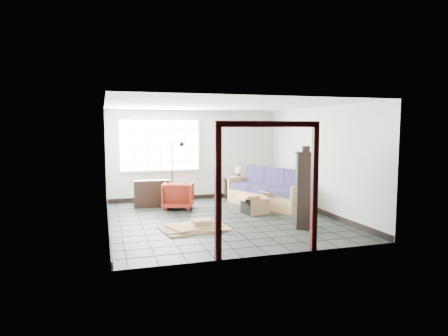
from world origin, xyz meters
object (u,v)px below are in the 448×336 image
object	(u,v)px
tall_shelf	(303,190)
futon_sofa	(270,193)
side_table	(236,182)
armchair	(178,194)

from	to	relation	value
tall_shelf	futon_sofa	bearing A→B (deg)	104.11
futon_sofa	side_table	world-z (taller)	futon_sofa
futon_sofa	tall_shelf	xyz separation A→B (m)	(-0.28, -2.35, 0.44)
armchair	tall_shelf	xyz separation A→B (m)	(2.13, -2.74, 0.42)
tall_shelf	armchair	bearing A→B (deg)	148.72
futon_sofa	tall_shelf	world-z (taller)	tall_shelf
futon_sofa	tall_shelf	bearing A→B (deg)	-121.38
armchair	tall_shelf	size ratio (longest dim) A/B	0.48
futon_sofa	side_table	bearing A→B (deg)	86.73
side_table	tall_shelf	world-z (taller)	tall_shelf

